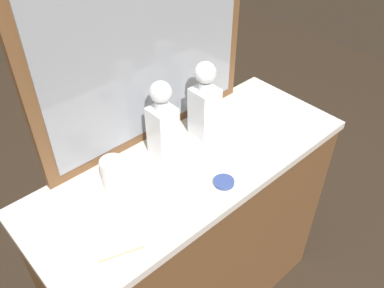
{
  "coord_description": "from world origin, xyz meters",
  "views": [
    {
      "loc": [
        -0.71,
        -0.77,
        1.86
      ],
      "look_at": [
        0.0,
        0.0,
        0.99
      ],
      "focal_mm": 38.08,
      "sensor_mm": 36.0,
      "label": 1
    }
  ],
  "objects": [
    {
      "name": "porcelain_dish",
      "position": [
        0.01,
        -0.15,
        0.91
      ],
      "size": [
        0.07,
        0.07,
        0.01
      ],
      "color": "#33478C",
      "rests_on": "dresser"
    },
    {
      "name": "crystal_tumbler_front",
      "position": [
        -0.26,
        0.09,
        0.96
      ],
      "size": [
        0.08,
        0.08,
        0.1
      ],
      "color": "white",
      "rests_on": "dresser"
    },
    {
      "name": "silver_brush_left",
      "position": [
        -0.39,
        -0.13,
        0.92
      ],
      "size": [
        0.15,
        0.1,
        0.02
      ],
      "color": "#B7A88C",
      "rests_on": "dresser"
    },
    {
      "name": "dresser",
      "position": [
        0.0,
        0.0,
        0.46
      ],
      "size": [
        1.2,
        0.47,
        0.91
      ],
      "color": "brown",
      "rests_on": "ground_plane"
    },
    {
      "name": "dresser_mirror",
      "position": [
        0.0,
        0.22,
        1.27
      ],
      "size": [
        0.86,
        0.03,
        0.73
      ],
      "color": "brown",
      "rests_on": "dresser"
    },
    {
      "name": "crystal_decanter_far_right",
      "position": [
        0.14,
        0.09,
        1.03
      ],
      "size": [
        0.09,
        0.09,
        0.3
      ],
      "color": "white",
      "rests_on": "dresser"
    },
    {
      "name": "crystal_decanter_rear",
      "position": [
        -0.04,
        0.11,
        1.03
      ],
      "size": [
        0.08,
        0.08,
        0.29
      ],
      "color": "white",
      "rests_on": "dresser"
    }
  ]
}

